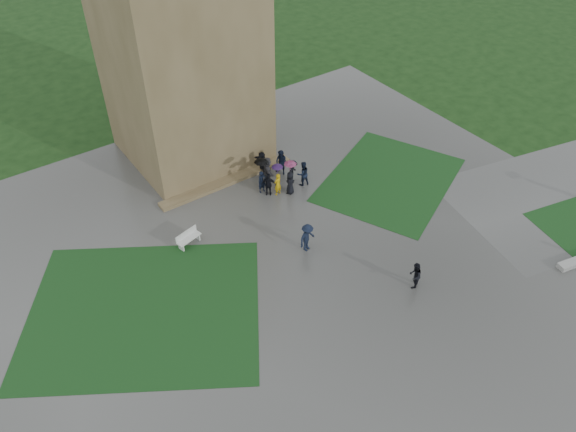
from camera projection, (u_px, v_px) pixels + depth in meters
ground at (333, 286)px, 28.33m from camera, size 120.00×120.00×0.00m
plaza at (310, 263)px, 29.58m from camera, size 34.00×34.00×0.02m
lawn_inset_left at (144, 310)px, 27.08m from camera, size 14.10×13.46×0.01m
lawn_inset_right at (389, 180)px, 35.18m from camera, size 11.12×10.15×0.01m
tower at (177, 18)px, 31.90m from camera, size 8.00×8.00×18.00m
tower_plinth at (227, 181)px, 34.87m from camera, size 9.00×0.80×0.22m
bench at (188, 238)px, 30.40m from camera, size 1.51×0.80×0.84m
visitor_cluster at (276, 171)px, 34.23m from camera, size 3.28×3.89×2.41m
pedestrian_mid at (307, 238)px, 29.80m from camera, size 1.21×0.84×1.71m
pedestrian_near at (415, 275)px, 27.82m from camera, size 0.85×0.73×1.51m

